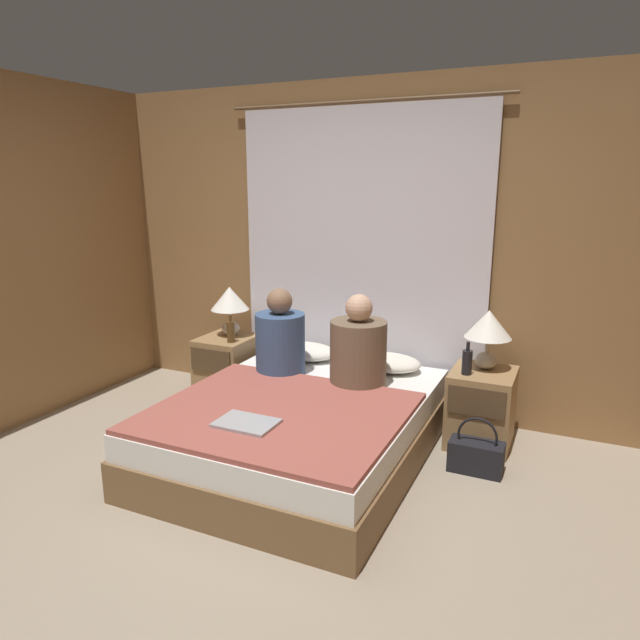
# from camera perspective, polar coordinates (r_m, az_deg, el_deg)

# --- Properties ---
(ground_plane) EXTENTS (16.00, 16.00, 0.00)m
(ground_plane) POSITION_cam_1_polar(r_m,az_deg,el_deg) (3.14, -10.41, -20.71)
(ground_plane) COLOR gray
(wall_back) EXTENTS (4.36, 0.06, 2.50)m
(wall_back) POSITION_cam_1_polar(r_m,az_deg,el_deg) (4.46, 4.30, 7.08)
(wall_back) COLOR olive
(wall_back) RESTS_ON ground_plane
(curtain_panel) EXTENTS (2.16, 0.03, 2.33)m
(curtain_panel) POSITION_cam_1_polar(r_m,az_deg,el_deg) (4.41, 3.99, 5.88)
(curtain_panel) COLOR silver
(curtain_panel) RESTS_ON ground_plane
(bed) EXTENTS (1.52, 1.94, 0.41)m
(bed) POSITION_cam_1_polar(r_m,az_deg,el_deg) (3.77, -1.88, -10.72)
(bed) COLOR brown
(bed) RESTS_ON ground_plane
(nightstand_left) EXTENTS (0.42, 0.47, 0.52)m
(nightstand_left) POSITION_cam_1_polar(r_m,az_deg,el_deg) (4.79, -9.22, -4.71)
(nightstand_left) COLOR #937047
(nightstand_left) RESTS_ON ground_plane
(nightstand_right) EXTENTS (0.42, 0.47, 0.52)m
(nightstand_right) POSITION_cam_1_polar(r_m,az_deg,el_deg) (4.08, 15.81, -8.43)
(nightstand_right) COLOR #937047
(nightstand_right) RESTS_ON ground_plane
(lamp_left) EXTENTS (0.31, 0.31, 0.41)m
(lamp_left) POSITION_cam_1_polar(r_m,az_deg,el_deg) (4.71, -9.01, 1.80)
(lamp_left) COLOR #B2A899
(lamp_left) RESTS_ON nightstand_left
(lamp_right) EXTENTS (0.31, 0.31, 0.41)m
(lamp_right) POSITION_cam_1_polar(r_m,az_deg,el_deg) (3.98, 16.48, -0.81)
(lamp_right) COLOR #B2A899
(lamp_right) RESTS_ON nightstand_right
(pillow_left) EXTENTS (0.49, 0.34, 0.12)m
(pillow_left) POSITION_cam_1_polar(r_m,az_deg,el_deg) (4.45, -1.39, -3.15)
(pillow_left) COLOR silver
(pillow_left) RESTS_ON bed
(pillow_right) EXTENTS (0.49, 0.34, 0.12)m
(pillow_right) POSITION_cam_1_polar(r_m,az_deg,el_deg) (4.21, 6.80, -4.24)
(pillow_right) COLOR silver
(pillow_right) RESTS_ON bed
(blanket_on_bed) EXTENTS (1.46, 1.28, 0.03)m
(blanket_on_bed) POSITION_cam_1_polar(r_m,az_deg,el_deg) (3.44, -4.16, -9.19)
(blanket_on_bed) COLOR #994C42
(blanket_on_bed) RESTS_ON bed
(person_left_in_bed) EXTENTS (0.36, 0.36, 0.62)m
(person_left_in_bed) POSITION_cam_1_polar(r_m,az_deg,el_deg) (4.08, -4.00, -1.97)
(person_left_in_bed) COLOR #38517A
(person_left_in_bed) RESTS_ON bed
(person_right_in_bed) EXTENTS (0.38, 0.38, 0.63)m
(person_right_in_bed) POSITION_cam_1_polar(r_m,az_deg,el_deg) (3.84, 3.85, -2.98)
(person_right_in_bed) COLOR brown
(person_right_in_bed) RESTS_ON bed
(beer_bottle_on_left_stand) EXTENTS (0.06, 0.06, 0.23)m
(beer_bottle_on_left_stand) POSITION_cam_1_polar(r_m,az_deg,el_deg) (4.55, -8.91, -1.13)
(beer_bottle_on_left_stand) COLOR #513819
(beer_bottle_on_left_stand) RESTS_ON nightstand_left
(beer_bottle_on_right_stand) EXTENTS (0.07, 0.07, 0.22)m
(beer_bottle_on_right_stand) POSITION_cam_1_polar(r_m,az_deg,el_deg) (3.88, 14.49, -4.06)
(beer_bottle_on_right_stand) COLOR black
(beer_bottle_on_right_stand) RESTS_ON nightstand_right
(laptop_on_bed) EXTENTS (0.34, 0.24, 0.02)m
(laptop_on_bed) POSITION_cam_1_polar(r_m,az_deg,el_deg) (3.26, -7.37, -10.19)
(laptop_on_bed) COLOR #9EA0A5
(laptop_on_bed) RESTS_ON blanket_on_bed
(handbag_on_floor) EXTENTS (0.33, 0.16, 0.36)m
(handbag_on_floor) POSITION_cam_1_polar(r_m,az_deg,el_deg) (3.76, 15.34, -12.90)
(handbag_on_floor) COLOR black
(handbag_on_floor) RESTS_ON ground_plane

